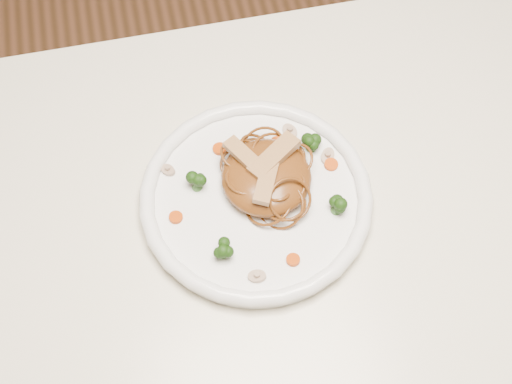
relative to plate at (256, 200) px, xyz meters
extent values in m
cube|color=beige|center=(0.05, -0.08, -0.03)|extent=(1.20, 0.80, 0.04)
cylinder|color=brown|center=(0.59, 0.26, -0.40)|extent=(0.06, 0.06, 0.71)
cylinder|color=white|center=(0.00, 0.00, 0.00)|extent=(0.40, 0.40, 0.02)
ellipsoid|color=brown|center=(0.02, 0.02, 0.02)|extent=(0.14, 0.14, 0.04)
cube|color=tan|center=(0.03, 0.03, 0.05)|extent=(0.08, 0.06, 0.01)
cube|color=tan|center=(-0.01, 0.04, 0.05)|extent=(0.05, 0.06, 0.01)
cube|color=tan|center=(0.01, 0.00, 0.05)|extent=(0.05, 0.07, 0.01)
cylinder|color=#BE3E06|center=(0.05, 0.07, 0.01)|extent=(0.02, 0.02, 0.00)
cylinder|color=#BE3E06|center=(-0.11, -0.01, 0.01)|extent=(0.02, 0.02, 0.00)
cylinder|color=#BE3E06|center=(0.11, 0.03, 0.01)|extent=(0.02, 0.02, 0.00)
cylinder|color=#BE3E06|center=(-0.03, 0.08, 0.01)|extent=(0.02, 0.02, 0.00)
cylinder|color=#BE3E06|center=(0.03, -0.10, 0.01)|extent=(0.02, 0.02, 0.00)
cylinder|color=tan|center=(-0.02, -0.11, 0.01)|extent=(0.03, 0.03, 0.01)
cylinder|color=tan|center=(0.11, 0.04, 0.01)|extent=(0.03, 0.03, 0.01)
cylinder|color=tan|center=(-0.10, 0.06, 0.01)|extent=(0.03, 0.03, 0.01)
cylinder|color=tan|center=(0.07, 0.09, 0.01)|extent=(0.03, 0.03, 0.01)
camera|label=1|loc=(-0.09, -0.42, 0.78)|focal=48.21mm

